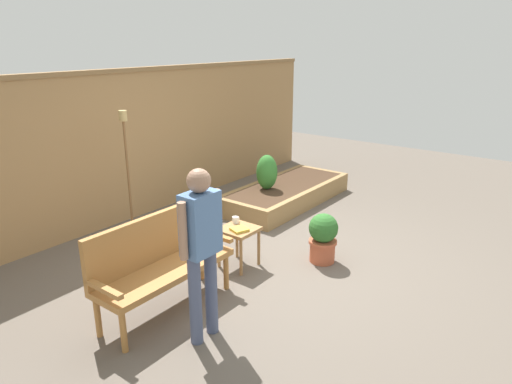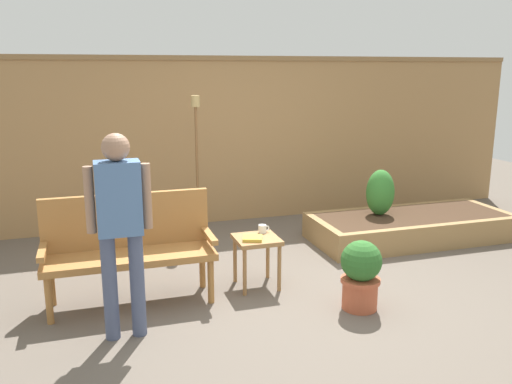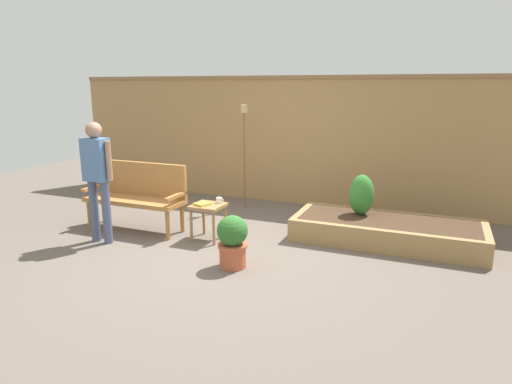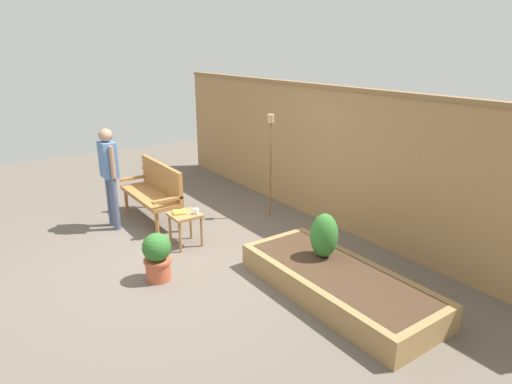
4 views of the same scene
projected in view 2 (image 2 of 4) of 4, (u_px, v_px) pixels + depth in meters
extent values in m
plane|color=#60564C|center=(304.00, 295.00, 4.83)|extent=(14.00, 14.00, 0.00)
cube|color=#A37A4C|center=(230.00, 143.00, 7.01)|extent=(8.40, 0.10, 2.10)
cube|color=olive|center=(229.00, 58.00, 6.76)|extent=(8.40, 0.14, 0.06)
cylinder|color=#A87038|center=(202.00, 267.00, 4.96)|extent=(0.06, 0.06, 0.40)
cylinder|color=#A87038|center=(211.00, 281.00, 4.63)|extent=(0.06, 0.06, 0.40)
cylinder|color=#A87038|center=(51.00, 283.00, 4.58)|extent=(0.06, 0.06, 0.40)
cylinder|color=#A87038|center=(49.00, 300.00, 4.24)|extent=(0.06, 0.06, 0.40)
cube|color=#A87038|center=(130.00, 257.00, 4.55)|extent=(1.44, 0.48, 0.06)
cube|color=#A87038|center=(127.00, 220.00, 4.68)|extent=(1.44, 0.06, 0.48)
cube|color=#A87038|center=(42.00, 251.00, 4.32)|extent=(0.06, 0.48, 0.04)
cube|color=#A87038|center=(209.00, 235.00, 4.72)|extent=(0.06, 0.48, 0.04)
cylinder|color=#9E7042|center=(268.00, 256.00, 5.18)|extent=(0.04, 0.04, 0.44)
cylinder|color=#9E7042|center=(279.00, 268.00, 4.87)|extent=(0.04, 0.04, 0.44)
cylinder|color=#9E7042|center=(235.00, 260.00, 5.08)|extent=(0.04, 0.04, 0.44)
cylinder|color=#9E7042|center=(245.00, 272.00, 4.77)|extent=(0.04, 0.04, 0.44)
cube|color=#9E7042|center=(257.00, 239.00, 4.92)|extent=(0.40, 0.40, 0.04)
cylinder|color=white|center=(262.00, 229.00, 5.05)|extent=(0.08, 0.08, 0.08)
torus|color=white|center=(267.00, 228.00, 5.06)|extent=(0.05, 0.01, 0.05)
cube|color=gold|center=(253.00, 238.00, 4.84)|extent=(0.22, 0.22, 0.03)
cylinder|color=#B75638|center=(360.00, 295.00, 4.53)|extent=(0.30, 0.30, 0.24)
cylinder|color=#B75638|center=(360.00, 280.00, 4.50)|extent=(0.33, 0.33, 0.04)
sphere|color=#2D6628|center=(361.00, 261.00, 4.46)|extent=(0.35, 0.35, 0.35)
cube|color=#997547|center=(434.00, 238.00, 5.96)|extent=(2.40, 0.09, 0.30)
cube|color=#997547|center=(391.00, 217.00, 6.81)|extent=(2.40, 0.09, 0.30)
cube|color=#997547|center=(323.00, 236.00, 6.04)|extent=(0.09, 0.82, 0.30)
cube|color=#997547|center=(490.00, 219.00, 6.72)|extent=(0.09, 0.82, 0.30)
cube|color=#422D1E|center=(411.00, 227.00, 6.38)|extent=(2.22, 0.82, 0.30)
cylinder|color=brown|center=(379.00, 212.00, 6.34)|extent=(0.04, 0.04, 0.06)
ellipsoid|color=#33752D|center=(380.00, 192.00, 6.29)|extent=(0.33, 0.33, 0.55)
cylinder|color=brown|center=(197.00, 174.00, 6.32)|extent=(0.03, 0.03, 1.57)
cylinder|color=tan|center=(195.00, 101.00, 6.13)|extent=(0.10, 0.10, 0.13)
cylinder|color=#475170|center=(137.00, 284.00, 4.02)|extent=(0.11, 0.11, 0.82)
cylinder|color=#475170|center=(110.00, 288.00, 3.96)|extent=(0.11, 0.11, 0.82)
cube|color=#4C70A3|center=(119.00, 198.00, 3.84)|extent=(0.32, 0.20, 0.54)
cylinder|color=#9E755B|center=(147.00, 196.00, 3.90)|extent=(0.07, 0.07, 0.49)
cylinder|color=#9E755B|center=(90.00, 200.00, 3.78)|extent=(0.07, 0.07, 0.49)
sphere|color=#9E755B|center=(116.00, 147.00, 3.75)|extent=(0.20, 0.20, 0.20)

